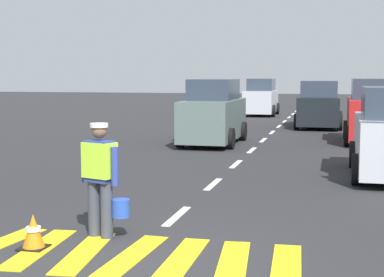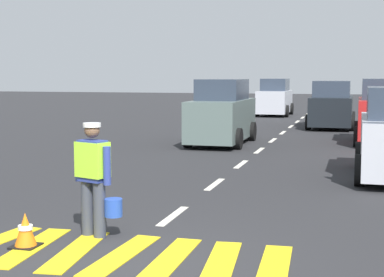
# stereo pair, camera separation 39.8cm
# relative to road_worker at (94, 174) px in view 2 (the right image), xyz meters

# --- Properties ---
(ground_plane) EXTENTS (96.00, 96.00, 0.00)m
(ground_plane) POSITION_rel_road_worker_xyz_m (0.72, 19.81, -0.93)
(ground_plane) COLOR #28282B
(crosswalk_stripes) EXTENTS (4.54, 1.93, 0.01)m
(crosswalk_stripes) POSITION_rel_road_worker_xyz_m (0.72, -0.74, -0.92)
(crosswalk_stripes) COLOR yellow
(crosswalk_stripes) RESTS_ON ground
(lane_center_line) EXTENTS (0.14, 46.40, 0.01)m
(lane_center_line) POSITION_rel_road_worker_xyz_m (0.72, 24.01, -0.93)
(lane_center_line) COLOR silver
(lane_center_line) RESTS_ON ground
(road_worker) EXTENTS (0.77, 0.41, 1.67)m
(road_worker) POSITION_rel_road_worker_xyz_m (0.00, 0.00, 0.00)
(road_worker) COLOR #383D4C
(road_worker) RESTS_ON ground
(traffic_cone_near) EXTENTS (0.36, 0.36, 0.48)m
(traffic_cone_near) POSITION_rel_road_worker_xyz_m (-0.69, -0.76, -0.69)
(traffic_cone_near) COLOR black
(traffic_cone_near) RESTS_ON ground
(car_outgoing_far) EXTENTS (2.04, 4.18, 2.10)m
(car_outgoing_far) POSITION_rel_road_worker_xyz_m (2.52, 19.33, 0.05)
(car_outgoing_far) COLOR black
(car_outgoing_far) RESTS_ON ground
(car_oncoming_lead) EXTENTS (1.88, 4.17, 2.21)m
(car_oncoming_lead) POSITION_rel_road_worker_xyz_m (-0.82, 11.97, 0.10)
(car_oncoming_lead) COLOR slate
(car_oncoming_lead) RESTS_ON ground
(car_oncoming_third) EXTENTS (1.90, 3.90, 2.14)m
(car_oncoming_third) POSITION_rel_road_worker_xyz_m (-1.04, 26.86, 0.06)
(car_oncoming_third) COLOR silver
(car_oncoming_third) RESTS_ON ground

